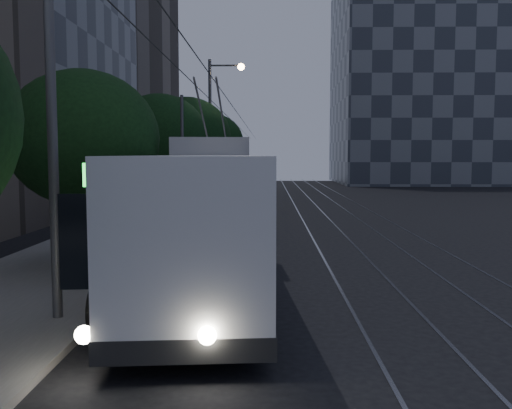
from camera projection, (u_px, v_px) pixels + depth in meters
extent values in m
plane|color=black|center=(326.00, 283.00, 15.18)|extent=(120.00, 120.00, 0.00)
cube|color=gray|center=(172.00, 209.00, 35.24)|extent=(5.00, 90.00, 0.15)
cube|color=gray|center=(297.00, 210.00, 35.10)|extent=(0.08, 90.00, 0.02)
cube|color=gray|center=(321.00, 210.00, 35.07)|extent=(0.08, 90.00, 0.02)
cube|color=gray|center=(346.00, 210.00, 35.04)|extent=(0.08, 90.00, 0.02)
cube|color=gray|center=(369.00, 210.00, 35.01)|extent=(0.08, 90.00, 0.02)
cylinder|color=black|center=(230.00, 119.00, 34.69)|extent=(0.02, 90.00, 0.02)
cylinder|color=black|center=(241.00, 119.00, 34.67)|extent=(0.02, 90.00, 0.02)
cylinder|color=#555557|center=(182.00, 164.00, 24.98)|extent=(0.14, 0.14, 6.00)
cylinder|color=#555557|center=(220.00, 160.00, 44.90)|extent=(0.14, 0.14, 6.00)
cylinder|color=#555557|center=(235.00, 158.00, 64.82)|extent=(0.14, 0.14, 6.00)
cube|color=gray|center=(90.00, 16.00, 55.90)|extent=(14.00, 22.00, 34.00)
cube|color=#363B45|center=(430.00, 83.00, 68.57)|extent=(22.00, 18.00, 24.00)
cube|color=silver|center=(198.00, 215.00, 14.54)|extent=(3.80, 12.90, 3.02)
cube|color=black|center=(198.00, 267.00, 14.66)|extent=(3.85, 12.95, 0.37)
cube|color=black|center=(200.00, 208.00, 15.06)|extent=(3.63, 10.27, 1.11)
cube|color=black|center=(145.00, 241.00, 8.21)|extent=(2.40, 0.29, 1.38)
cube|color=black|center=(219.00, 190.00, 20.82)|extent=(2.20, 0.27, 1.06)
cube|color=green|center=(143.00, 175.00, 8.13)|extent=(1.69, 0.21, 0.34)
cube|color=#959598|center=(210.00, 147.00, 17.55)|extent=(2.50, 2.52, 0.53)
sphere|color=white|center=(84.00, 335.00, 8.30)|extent=(0.28, 0.28, 0.28)
sphere|color=white|center=(207.00, 336.00, 8.27)|extent=(0.28, 0.28, 0.28)
cylinder|color=#555557|center=(203.00, 120.00, 18.59)|extent=(0.06, 4.79, 2.16)
cylinder|color=#555557|center=(223.00, 120.00, 18.58)|extent=(0.06, 4.79, 2.16)
cylinder|color=black|center=(103.00, 310.00, 10.63)|extent=(0.32, 1.06, 1.06)
cylinder|color=black|center=(242.00, 310.00, 10.58)|extent=(0.32, 1.06, 1.06)
cylinder|color=black|center=(167.00, 249.00, 17.47)|extent=(0.32, 1.06, 1.06)
cylinder|color=black|center=(252.00, 249.00, 17.42)|extent=(0.32, 1.06, 1.06)
cylinder|color=black|center=(177.00, 239.00, 19.50)|extent=(0.32, 1.06, 1.06)
cylinder|color=black|center=(253.00, 239.00, 19.45)|extent=(0.32, 1.06, 1.06)
imported|color=gray|center=(241.00, 216.00, 24.60)|extent=(2.66, 5.49, 1.50)
imported|color=silver|center=(240.00, 205.00, 30.94)|extent=(2.68, 4.29, 1.36)
imported|color=#B5B6BA|center=(234.00, 199.00, 35.38)|extent=(3.71, 5.14, 1.38)
imported|color=white|center=(235.00, 191.00, 43.20)|extent=(2.68, 4.52, 1.41)
imported|color=silver|center=(235.00, 190.00, 45.42)|extent=(2.31, 3.90, 1.24)
cylinder|color=#30241A|center=(86.00, 232.00, 17.00)|extent=(0.44, 0.44, 2.22)
ellipsoid|color=black|center=(83.00, 138.00, 16.76)|extent=(4.46, 4.46, 4.02)
cylinder|color=#30241A|center=(160.00, 198.00, 28.52)|extent=(0.44, 0.44, 2.48)
ellipsoid|color=black|center=(160.00, 137.00, 28.25)|extent=(4.78, 4.78, 4.31)
cylinder|color=#30241A|center=(187.00, 191.00, 34.95)|extent=(0.44, 0.44, 2.42)
ellipsoid|color=black|center=(186.00, 137.00, 34.67)|extent=(5.44, 5.44, 4.90)
cylinder|color=#30241A|center=(197.00, 184.00, 39.67)|extent=(0.44, 0.44, 2.79)
ellipsoid|color=black|center=(196.00, 139.00, 39.40)|extent=(4.47, 4.47, 4.02)
cylinder|color=#30241A|center=(213.00, 178.00, 51.64)|extent=(0.44, 0.44, 2.54)
ellipsoid|color=black|center=(213.00, 141.00, 51.35)|extent=(5.52, 5.52, 4.97)
cylinder|color=#555557|center=(51.00, 83.00, 11.08)|extent=(0.20, 0.20, 9.62)
cylinder|color=#555557|center=(210.00, 135.00, 36.12)|extent=(0.20, 0.20, 9.38)
cylinder|color=#555557|center=(226.00, 65.00, 35.73)|extent=(2.06, 0.12, 0.12)
sphere|color=#F8C588|center=(241.00, 67.00, 35.72)|extent=(0.44, 0.44, 0.44)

